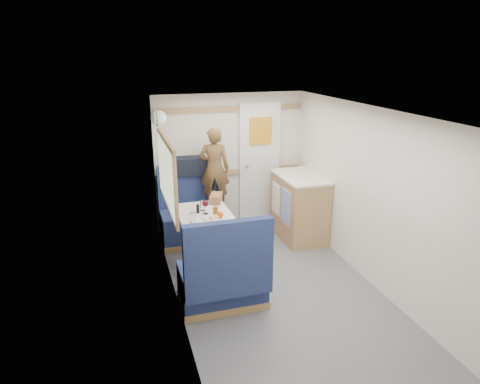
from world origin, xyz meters
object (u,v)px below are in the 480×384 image
object	(u,v)px
person	(214,169)
beer_glass	(215,211)
cheese_block	(214,217)
dinette_table	(205,226)
bread_loaf	(216,198)
tumbler_left	(192,218)
orange_fruit	(220,215)
bench_near	(224,281)
bench_far	(193,220)
duffel_bag	(188,166)
pepper_grinder	(198,209)
galley_counter	(299,206)
dome_light	(159,118)
tray	(220,221)
wine_glass	(205,204)
tumbler_right	(203,206)

from	to	relation	value
person	beer_glass	world-z (taller)	person
cheese_block	dinette_table	bearing A→B (deg)	106.04
bread_loaf	tumbler_left	bearing A→B (deg)	-125.23
orange_fruit	bread_loaf	distance (m)	0.59
beer_glass	cheese_block	bearing A→B (deg)	-107.30
bench_near	person	bearing A→B (deg)	79.36
bench_far	dinette_table	bearing A→B (deg)	-90.00
duffel_bag	pepper_grinder	bearing A→B (deg)	-88.59
person	beer_glass	bearing A→B (deg)	92.72
bench_far	galley_counter	distance (m)	1.51
galley_counter	bread_loaf	distance (m)	1.29
tumbler_left	bread_loaf	bearing A→B (deg)	54.77
person	tumbler_left	world-z (taller)	person
bench_near	orange_fruit	distance (m)	0.82
bench_near	tumbler_left	world-z (taller)	bench_near
bench_far	tumbler_left	distance (m)	1.20
bench_far	bench_near	world-z (taller)	same
dome_light	bread_loaf	xyz separation A→B (m)	(0.61, -0.48, -0.98)
dinette_table	duffel_bag	xyz separation A→B (m)	(0.00, 1.12, 0.46)
galley_counter	tray	size ratio (longest dim) A/B	2.42
person	beer_glass	xyz separation A→B (m)	(-0.21, -0.94, -0.25)
person	bread_loaf	world-z (taller)	person
dinette_table	beer_glass	distance (m)	0.24
dinette_table	tray	world-z (taller)	tray
wine_glass	beer_glass	xyz separation A→B (m)	(0.11, -0.06, -0.08)
dome_light	beer_glass	distance (m)	1.43
dome_light	duffel_bag	distance (m)	0.87
cheese_block	bread_loaf	xyz separation A→B (m)	(0.16, 0.59, 0.02)
person	orange_fruit	xyz separation A→B (m)	(-0.20, -1.10, -0.25)
bench_near	cheese_block	xyz separation A→B (m)	(0.06, 0.64, 0.46)
orange_fruit	tumbler_left	world-z (taller)	tumbler_left
dinette_table	tumbler_left	distance (m)	0.36
wine_glass	bread_loaf	world-z (taller)	wine_glass
dinette_table	tray	bearing A→B (deg)	-67.77
dome_light	orange_fruit	distance (m)	1.53
person	bread_loaf	bearing A→B (deg)	94.03
person	wine_glass	size ratio (longest dim) A/B	6.81
duffel_bag	pepper_grinder	size ratio (longest dim) A/B	4.93
pepper_grinder	tumbler_right	bearing A→B (deg)	42.30
tumbler_left	bench_far	bearing A→B (deg)	79.95
bench_near	wine_glass	world-z (taller)	bench_near
dinette_table	bench_near	world-z (taller)	bench_near
tumbler_left	tumbler_right	distance (m)	0.40
person	pepper_grinder	bearing A→B (deg)	79.51
bench_near	beer_glass	xyz separation A→B (m)	(0.12, 0.81, 0.47)
cheese_block	tumbler_right	bearing A→B (deg)	99.71
pepper_grinder	bench_near	bearing A→B (deg)	-85.55
galley_counter	person	world-z (taller)	person
bench_near	tray	bearing A→B (deg)	78.80
cheese_block	dome_light	bearing A→B (deg)	112.96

